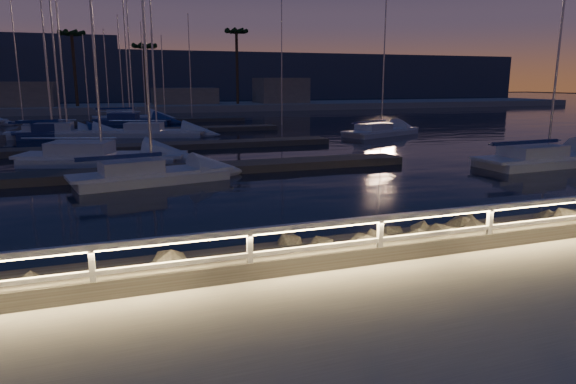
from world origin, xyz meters
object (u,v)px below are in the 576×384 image
(sailboat_b, at_px, (148,174))
(sailboat_k, at_px, (132,120))
(guard_rail, at_px, (337,233))
(sailboat_d, at_px, (544,158))
(sailboat_l, at_px, (380,131))
(sailboat_g, at_px, (154,132))
(sailboat_c, at_px, (98,156))
(sailboat_e, at_px, (65,132))
(sailboat_j, at_px, (51,132))
(sailboat_n, at_px, (128,117))
(sailboat_i, at_px, (59,132))

(sailboat_b, relative_size, sailboat_k, 0.88)
(sailboat_k, bearing_deg, guard_rail, -69.50)
(sailboat_d, bearing_deg, sailboat_b, 171.04)
(guard_rail, height_order, sailboat_l, sailboat_l)
(sailboat_b, xyz_separation_m, sailboat_l, (20.47, 14.92, -0.01))
(sailboat_k, bearing_deg, sailboat_l, -26.98)
(sailboat_g, xyz_separation_m, sailboat_l, (18.25, -5.59, -0.02))
(sailboat_c, relative_size, sailboat_d, 1.03)
(sailboat_k, bearing_deg, sailboat_c, -78.19)
(sailboat_e, distance_m, sailboat_j, 1.24)
(sailboat_l, height_order, sailboat_n, sailboat_n)
(sailboat_k, height_order, sailboat_l, sailboat_k)
(sailboat_d, bearing_deg, sailboat_k, 115.42)
(guard_rail, height_order, sailboat_b, sailboat_b)
(guard_rail, distance_m, sailboat_k, 48.88)
(sailboat_c, relative_size, sailboat_n, 1.08)
(sailboat_j, relative_size, sailboat_l, 0.90)
(sailboat_e, height_order, sailboat_k, sailboat_k)
(sailboat_c, xyz_separation_m, sailboat_e, (-2.60, 15.67, -0.01))
(sailboat_c, bearing_deg, guard_rail, -57.80)
(sailboat_c, distance_m, sailboat_l, 24.17)
(guard_rail, height_order, sailboat_g, sailboat_g)
(guard_rail, height_order, sailboat_c, sailboat_c)
(sailboat_l, bearing_deg, sailboat_c, 177.91)
(sailboat_c, distance_m, sailboat_j, 16.61)
(sailboat_n, bearing_deg, sailboat_i, -112.15)
(sailboat_e, xyz_separation_m, sailboat_l, (25.25, -7.23, -0.05))
(sailboat_e, height_order, sailboat_l, sailboat_l)
(sailboat_b, bearing_deg, sailboat_g, 72.99)
(sailboat_l, bearing_deg, sailboat_j, 141.13)
(sailboat_g, distance_m, sailboat_i, 7.66)
(sailboat_i, distance_m, sailboat_n, 18.37)
(sailboat_c, bearing_deg, sailboat_n, 103.13)
(sailboat_c, bearing_deg, sailboat_b, -52.74)
(sailboat_k, bearing_deg, sailboat_d, -43.16)
(sailboat_e, bearing_deg, guard_rail, -71.21)
(sailboat_c, relative_size, sailboat_e, 1.19)
(sailboat_b, bearing_deg, sailboat_d, -16.93)
(sailboat_e, distance_m, sailboat_g, 7.19)
(guard_rail, distance_m, sailboat_n, 53.79)
(sailboat_d, height_order, sailboat_j, sailboat_d)
(sailboat_c, height_order, sailboat_k, sailboat_c)
(guard_rail, distance_m, sailboat_l, 34.10)
(sailboat_g, bearing_deg, guard_rail, -70.27)
(sailboat_k, distance_m, sailboat_l, 27.59)
(sailboat_j, xyz_separation_m, sailboat_k, (7.06, 11.94, 0.02))
(guard_rail, xyz_separation_m, sailboat_e, (-7.59, 36.38, -0.92))
(sailboat_b, distance_m, sailboat_g, 20.63)
(sailboat_e, distance_m, sailboat_k, 13.80)
(sailboat_g, bearing_deg, sailboat_k, 113.12)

